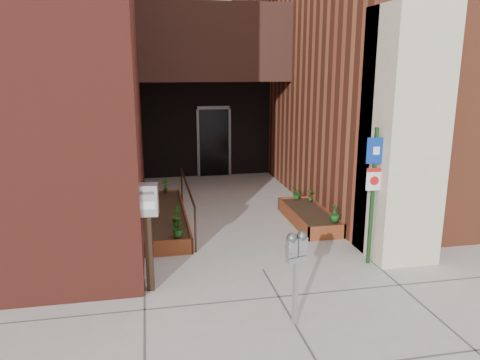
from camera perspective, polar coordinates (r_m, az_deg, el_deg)
ground at (r=8.20m, az=2.81°, el=-10.85°), size 80.00×80.00×0.00m
architecture at (r=14.30m, az=-4.83°, el=20.02°), size 20.00×14.60×10.00m
planter_left at (r=10.45m, az=-9.13°, el=-4.70°), size 0.90×3.60×0.30m
planter_right at (r=10.55m, az=8.39°, el=-4.49°), size 0.80×2.20×0.30m
handrail at (r=10.25m, az=-6.46°, el=-1.39°), size 0.04×3.34×0.90m
parking_meter at (r=6.22m, az=6.89°, el=-8.91°), size 0.31×0.18×1.32m
sign_post at (r=8.27m, az=15.98°, el=-0.24°), size 0.33×0.09×2.42m
payment_dropbox at (r=7.18m, az=-11.23°, el=-4.19°), size 0.36×0.29×1.70m
shrub_left_a at (r=8.86m, az=-7.60°, el=-5.82°), size 0.39×0.39×0.32m
shrub_left_b at (r=9.45m, az=-7.81°, el=-4.32°), size 0.24×0.24×0.40m
shrub_left_c at (r=10.66m, az=-10.89°, el=-2.40°), size 0.30×0.30×0.38m
shrub_left_d at (r=11.90m, az=-9.10°, el=-0.71°), size 0.26×0.26×0.35m
shrub_right_a at (r=9.78m, az=11.51°, el=-3.97°), size 0.26×0.26×0.36m
shrub_right_b at (r=11.09m, az=8.61°, el=-1.89°), size 0.20×0.20×0.30m
shrub_right_c at (r=11.28m, az=6.94°, el=-1.57°), size 0.35×0.35×0.30m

